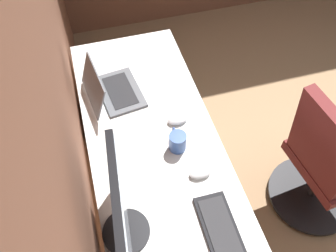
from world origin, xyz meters
The scene contains 10 objects.
wall_back centered at (0.00, 2.02, 1.30)m, with size 5.31×0.10×2.60m, color brown.
desk centered at (0.32, 1.62, 0.66)m, with size 1.84×0.65×0.73m.
drawer_pedestal centered at (0.75, 1.65, 0.35)m, with size 0.40×0.51×0.69m.
monitor_primary centered at (0.00, 1.85, 0.96)m, with size 0.49×0.20×0.40m.
laptop_leftmost centered at (0.77, 1.78, 0.78)m, with size 0.35×0.32×0.21m.
keyboard_main centered at (-0.16, 1.47, 0.74)m, with size 0.42×0.15×0.02m.
mouse_main centered at (0.17, 1.46, 0.75)m, with size 0.06×0.10×0.03m, color silver.
mouse_spare centered at (0.50, 1.47, 0.75)m, with size 0.06×0.10×0.03m, color silver.
coffee_mug centered at (0.34, 1.52, 0.78)m, with size 0.12×0.08×0.10m.
office_chair centered at (0.16, 0.70, 0.46)m, with size 0.56×0.57×0.97m.
Camera 1 is at (-0.54, 1.82, 2.14)m, focal length 36.52 mm.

